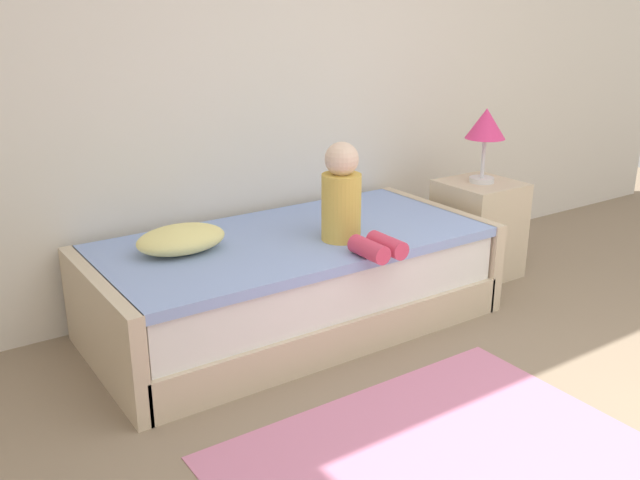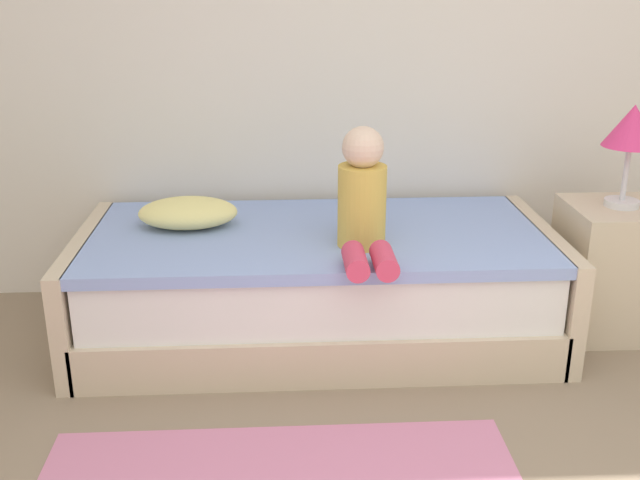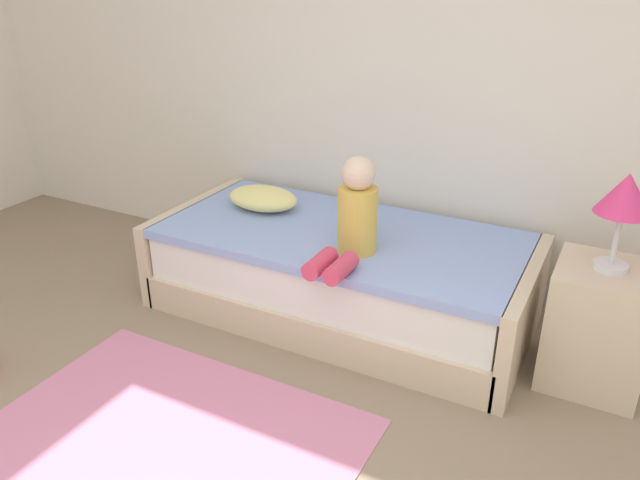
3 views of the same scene
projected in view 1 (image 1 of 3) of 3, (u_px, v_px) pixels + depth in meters
wall_rear at (291, 38)px, 3.96m from camera, size 7.20×0.10×2.90m
bed at (293, 282)px, 3.68m from camera, size 2.11×1.00×0.50m
nightstand at (478, 229)px, 4.36m from camera, size 0.44×0.44×0.60m
table_lamp at (486, 127)px, 4.15m from camera, size 0.24×0.24×0.45m
child_figure at (347, 203)px, 3.44m from camera, size 0.20×0.51×0.50m
pillow at (181, 239)px, 3.35m from camera, size 0.44×0.30×0.13m
area_rug at (436, 458)px, 2.65m from camera, size 1.60×1.10×0.01m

